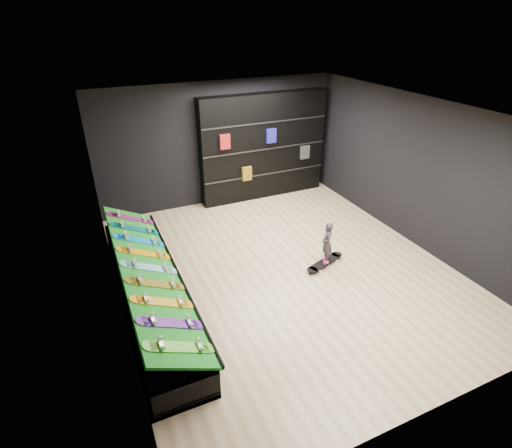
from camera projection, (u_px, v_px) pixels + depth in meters
name	position (u px, v px, depth m)	size (l,w,h in m)	color
floor	(284.00, 269.00, 7.73)	(6.00, 7.00, 0.01)	#D0B48C
ceiling	(290.00, 112.00, 6.30)	(6.00, 7.00, 0.01)	white
wall_back	(219.00, 144.00, 9.82)	(6.00, 0.02, 3.00)	black
wall_front	(443.00, 325.00, 4.21)	(6.00, 0.02, 3.00)	black
wall_left	(109.00, 233.00, 5.93)	(0.02, 7.00, 3.00)	black
wall_right	(417.00, 173.00, 8.10)	(0.02, 7.00, 3.00)	black
display_rack	(150.00, 292.00, 6.69)	(0.90, 4.50, 0.50)	black
turf_ramp	(149.00, 269.00, 6.49)	(1.00, 4.50, 0.04)	#116C17
back_shelving	(263.00, 147.00, 10.16)	(3.33, 0.39, 2.67)	black
floor_skateboard	(325.00, 263.00, 7.82)	(0.98, 0.22, 0.09)	black
child	(326.00, 250.00, 7.67)	(0.19, 0.14, 0.51)	black
display_board_0	(180.00, 347.00, 4.96)	(0.98, 0.22, 0.09)	green
display_board_1	(171.00, 323.00, 5.34)	(0.98, 0.22, 0.09)	purple
display_board_2	(163.00, 302.00, 5.72)	(0.98, 0.22, 0.09)	orange
display_board_3	(156.00, 284.00, 6.10)	(0.98, 0.22, 0.09)	yellow
display_board_4	(150.00, 267.00, 6.48)	(0.98, 0.22, 0.09)	#0CB2E5
display_board_5	(144.00, 253.00, 6.86)	(0.98, 0.22, 0.09)	yellow
display_board_6	(139.00, 240.00, 7.24)	(0.98, 0.22, 0.09)	blue
display_board_7	(135.00, 229.00, 7.62)	(0.98, 0.22, 0.09)	#0C8C99
display_board_8	(131.00, 218.00, 8.00)	(0.98, 0.22, 0.09)	#2626BF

